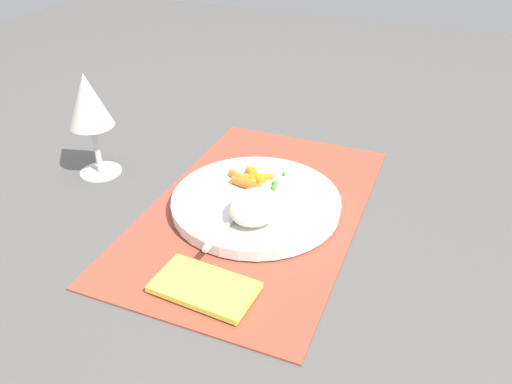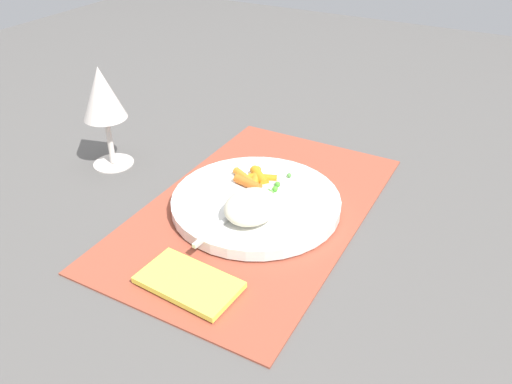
{
  "view_description": "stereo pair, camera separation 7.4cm",
  "coord_description": "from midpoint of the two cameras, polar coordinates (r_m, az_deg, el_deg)",
  "views": [
    {
      "loc": [
        -0.6,
        -0.24,
        0.45
      ],
      "look_at": [
        0.0,
        0.0,
        0.03
      ],
      "focal_mm": 36.17,
      "sensor_mm": 36.0,
      "label": 1
    },
    {
      "loc": [
        -0.57,
        -0.31,
        0.45
      ],
      "look_at": [
        0.0,
        0.0,
        0.03
      ],
      "focal_mm": 36.17,
      "sensor_mm": 36.0,
      "label": 2
    }
  ],
  "objects": [
    {
      "name": "pea_scatter",
      "position": [
        0.8,
        3.51,
        0.62
      ],
      "size": [
        0.09,
        0.08,
        0.01
      ],
      "color": "#52AE3E",
      "rests_on": "plate"
    },
    {
      "name": "carrot_portion",
      "position": [
        0.81,
        2.4,
        1.44
      ],
      "size": [
        0.06,
        0.08,
        0.01
      ],
      "color": "orange",
      "rests_on": "plate"
    },
    {
      "name": "fork",
      "position": [
        0.76,
        1.63,
        -1.48
      ],
      "size": [
        0.2,
        0.03,
        0.01
      ],
      "color": "silver",
      "rests_on": "plate"
    },
    {
      "name": "napkin",
      "position": [
        0.65,
        -4.17,
        -10.07
      ],
      "size": [
        0.08,
        0.13,
        0.01
      ],
      "primitive_type": "cube",
      "rotation": [
        0.0,
        0.0,
        -0.07
      ],
      "color": "#EAE54C",
      "rests_on": "placemat"
    },
    {
      "name": "ground_plane",
      "position": [
        0.79,
        2.69,
        -2.11
      ],
      "size": [
        2.4,
        2.4,
        0.0
      ],
      "primitive_type": "plane",
      "color": "#565451"
    },
    {
      "name": "placemat",
      "position": [
        0.79,
        2.69,
        -1.94
      ],
      "size": [
        0.5,
        0.31,
        0.01
      ],
      "primitive_type": "cube",
      "color": "#9E4733",
      "rests_on": "ground_plane"
    },
    {
      "name": "plate",
      "position": [
        0.78,
        2.72,
        -1.23
      ],
      "size": [
        0.26,
        0.26,
        0.02
      ],
      "primitive_type": "cylinder",
      "color": "white",
      "rests_on": "placemat"
    },
    {
      "name": "rice_mound",
      "position": [
        0.73,
        2.41,
        -1.7
      ],
      "size": [
        0.09,
        0.07,
        0.04
      ],
      "primitive_type": "ellipsoid",
      "color": "beige",
      "rests_on": "plate"
    },
    {
      "name": "wine_glass",
      "position": [
        0.88,
        -14.33,
        10.13
      ],
      "size": [
        0.07,
        0.07,
        0.18
      ],
      "color": "silver",
      "rests_on": "ground_plane"
    }
  ]
}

